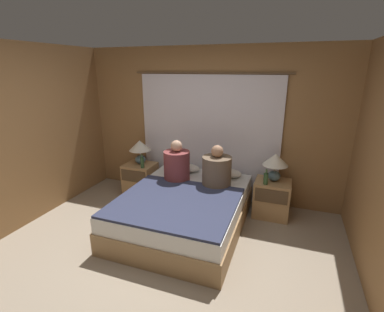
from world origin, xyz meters
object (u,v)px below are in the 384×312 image
(beer_bottle_on_right_stand, at_px, (266,178))
(pillow_right, at_px, (223,172))
(lamp_left, at_px, (140,148))
(pillow_left, at_px, (183,167))
(nightstand_right, at_px, (272,198))
(lamp_right, at_px, (275,162))
(person_right_in_bed, at_px, (217,170))
(beer_bottle_on_left_stand, at_px, (142,162))
(bed, at_px, (185,210))
(nightstand_left, at_px, (140,179))
(person_left_in_bed, at_px, (177,164))

(beer_bottle_on_right_stand, bearing_deg, pillow_right, 161.57)
(lamp_left, distance_m, pillow_left, 0.83)
(nightstand_right, distance_m, lamp_right, 0.56)
(nightstand_right, relative_size, lamp_right, 1.33)
(person_right_in_bed, bearing_deg, beer_bottle_on_right_stand, 13.82)
(beer_bottle_on_left_stand, bearing_deg, nightstand_right, 3.74)
(bed, xyz_separation_m, person_right_in_bed, (0.34, 0.42, 0.49))
(bed, distance_m, pillow_left, 0.94)
(lamp_left, distance_m, lamp_right, 2.26)
(nightstand_left, height_order, person_right_in_bed, person_right_in_bed)
(person_right_in_bed, bearing_deg, pillow_right, 88.78)
(lamp_right, bearing_deg, lamp_left, 180.00)
(pillow_right, xyz_separation_m, beer_bottle_on_right_stand, (0.68, -0.23, 0.08))
(bed, relative_size, person_left_in_bed, 3.25)
(lamp_left, relative_size, pillow_left, 0.72)
(beer_bottle_on_right_stand, bearing_deg, nightstand_left, 176.33)
(nightstand_right, relative_size, lamp_left, 1.33)
(person_left_in_bed, relative_size, beer_bottle_on_right_stand, 2.78)
(lamp_left, height_order, beer_bottle_on_right_stand, lamp_left)
(lamp_left, xyz_separation_m, pillow_right, (1.48, 0.04, -0.27))
(person_left_in_bed, bearing_deg, person_right_in_bed, 0.00)
(pillow_right, height_order, person_left_in_bed, person_left_in_bed)
(person_right_in_bed, height_order, beer_bottle_on_right_stand, person_right_in_bed)
(nightstand_right, xyz_separation_m, pillow_left, (-1.48, 0.09, 0.29))
(pillow_right, distance_m, beer_bottle_on_right_stand, 0.72)
(lamp_right, xyz_separation_m, beer_bottle_on_right_stand, (-0.10, -0.18, -0.20))
(nightstand_right, distance_m, lamp_left, 2.32)
(bed, xyz_separation_m, pillow_left, (-0.35, 0.81, 0.31))
(nightstand_left, height_order, beer_bottle_on_right_stand, beer_bottle_on_right_stand)
(pillow_left, relative_size, beer_bottle_on_left_stand, 2.49)
(bed, bearing_deg, beer_bottle_on_left_stand, 149.22)
(lamp_right, distance_m, person_left_in_bed, 1.46)
(pillow_left, bearing_deg, lamp_left, -176.74)
(person_right_in_bed, bearing_deg, bed, -129.10)
(beer_bottle_on_left_stand, distance_m, beer_bottle_on_right_stand, 2.02)
(bed, relative_size, person_right_in_bed, 3.34)
(bed, height_order, lamp_left, lamp_left)
(pillow_left, bearing_deg, person_right_in_bed, -29.74)
(bed, xyz_separation_m, nightstand_right, (1.13, 0.73, 0.03))
(person_left_in_bed, height_order, beer_bottle_on_right_stand, person_left_in_bed)
(lamp_left, distance_m, beer_bottle_on_right_stand, 2.17)
(nightstand_right, relative_size, beer_bottle_on_left_stand, 2.37)
(bed, bearing_deg, pillow_right, 66.77)
(person_right_in_bed, bearing_deg, person_left_in_bed, 180.00)
(lamp_left, relative_size, beer_bottle_on_right_stand, 1.84)
(nightstand_right, bearing_deg, beer_bottle_on_right_stand, -125.86)
(pillow_left, height_order, pillow_right, same)
(beer_bottle_on_left_stand, xyz_separation_m, beer_bottle_on_right_stand, (2.02, 0.00, -0.01))
(person_right_in_bed, distance_m, beer_bottle_on_left_stand, 1.34)
(pillow_right, bearing_deg, person_right_in_bed, -91.22)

